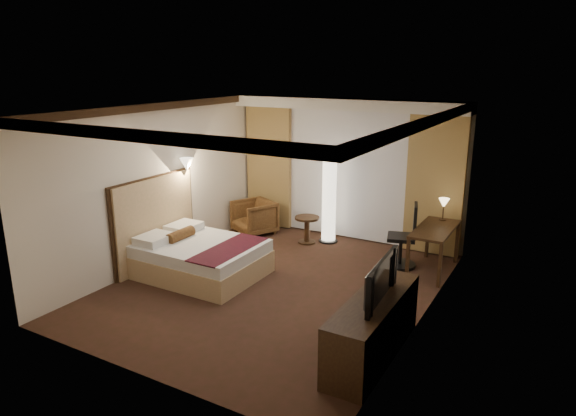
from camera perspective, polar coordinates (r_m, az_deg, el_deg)
The scene contains 21 objects.
floor at distance 8.01m, azimuth -1.43°, elevation -8.62°, with size 4.50×5.50×0.01m, color #322113.
ceiling at distance 7.32m, azimuth -1.58°, elevation 11.01°, with size 4.50×5.50×0.01m, color white.
back_wall at distance 9.95m, azimuth 6.73°, elevation 4.29°, with size 4.50×0.02×2.70m, color #F1E3D0.
left_wall at distance 8.90m, azimuth -14.02°, elevation 2.57°, with size 0.02×5.50×2.70m, color #F1E3D0.
right_wall at distance 6.72m, azimuth 15.18°, elevation -1.73°, with size 0.02×5.50×2.70m, color #F1E3D0.
crown_molding at distance 7.33m, azimuth -1.57°, elevation 10.54°, with size 4.50×5.50×0.12m, color black, non-canonical shape.
soffit at distance 9.55m, azimuth 6.37°, elevation 11.41°, with size 4.50×0.50×0.20m, color white.
curtain_sheer at distance 9.90m, azimuth 6.53°, elevation 3.65°, with size 2.48×0.04×2.45m, color silver.
curtain_left_drape at distance 10.61m, azimuth -2.08°, elevation 4.56°, with size 1.00×0.14×2.45m, color #A98F4D.
curtain_right_drape at distance 9.32m, azimuth 16.02°, elevation 2.39°, with size 1.00×0.14×2.45m, color #A98F4D.
wall_sconce at distance 9.11m, azimuth -11.19°, elevation 4.78°, with size 0.24×0.24×0.24m, color white, non-canonical shape.
bed at distance 8.41m, azimuth -9.59°, elevation -5.60°, with size 1.87×1.46×0.55m, color white, non-canonical shape.
headboard at distance 8.86m, azimuth -14.49°, elevation -1.53°, with size 0.12×1.76×1.50m, color tan, non-canonical shape.
armchair at distance 10.29m, azimuth -3.78°, elevation -0.86°, with size 0.72×0.68×0.74m, color #432414.
side_table at distance 9.78m, azimuth 2.12°, elevation -2.44°, with size 0.47×0.47×0.51m, color black, non-canonical shape.
floor_lamp at distance 9.70m, azimuth 4.59°, elevation 0.98°, with size 0.36×0.36×1.69m, color white, non-canonical shape.
desk at distance 8.74m, azimuth 15.85°, elevation -4.48°, with size 0.55×1.28×0.75m, color black, non-canonical shape.
desk_lamp at distance 9.03m, azimuth 16.87°, elevation -0.27°, with size 0.18×0.18×0.34m, color #FFD899, non-canonical shape.
office_chair at distance 8.76m, azimuth 12.48°, elevation -2.96°, with size 0.53×0.53×1.10m, color black, non-canonical shape.
dresser at distance 6.16m, azimuth 9.43°, elevation -12.97°, with size 0.50×1.87×0.73m, color black, non-canonical shape.
television at distance 5.88m, azimuth 9.45°, elevation -7.15°, with size 1.07×0.62×0.14m, color black.
Camera 1 is at (3.78, -6.24, 3.30)m, focal length 32.00 mm.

